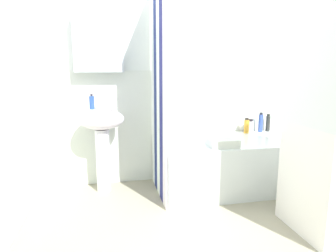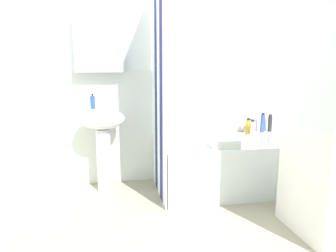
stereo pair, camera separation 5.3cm
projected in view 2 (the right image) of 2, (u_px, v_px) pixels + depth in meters
ground_plane at (226, 238)px, 2.17m from camera, size 4.80×5.60×0.04m
wall_back_tiled at (181, 76)px, 3.17m from camera, size 3.60×0.18×2.40m
sink at (103, 131)px, 2.89m from camera, size 0.44×0.34×0.83m
faucet at (102, 102)px, 2.91m from camera, size 0.03×0.12×0.12m
soap_dispenser at (93, 102)px, 2.83m from camera, size 0.05×0.05×0.15m
toothbrush_cup at (114, 104)px, 2.83m from camera, size 0.07×0.07×0.11m
bathtub at (229, 164)px, 3.00m from camera, size 1.42×0.75×0.51m
shower_curtain at (159, 92)px, 2.73m from camera, size 0.01×0.75×2.00m
body_wash_bottle at (270, 123)px, 3.36m from camera, size 0.05×0.05×0.20m
lotion_bottle at (263, 123)px, 3.32m from camera, size 0.05×0.05×0.22m
conditioner_bottle at (252, 127)px, 3.30m from camera, size 0.07×0.07×0.15m
shampoo_bottle at (248, 126)px, 3.27m from camera, size 0.06×0.06×0.17m
towel_folded at (223, 143)px, 2.70m from camera, size 0.27×0.25×0.08m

